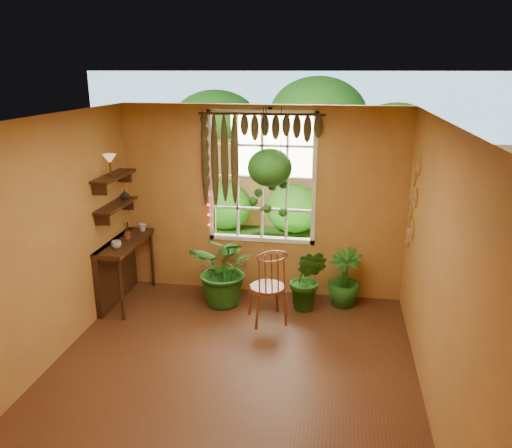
{
  "coord_description": "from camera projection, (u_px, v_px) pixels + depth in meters",
  "views": [
    {
      "loc": [
        1.05,
        -4.46,
        3.15
      ],
      "look_at": [
        0.11,
        1.15,
        1.38
      ],
      "focal_mm": 35.0,
      "sensor_mm": 36.0,
      "label": 1
    }
  ],
  "objects": [
    {
      "name": "shelf_lower",
      "position": [
        116.0,
        205.0,
        6.69
      ],
      "size": [
        0.25,
        0.9,
        0.04
      ],
      "primitive_type": "cube",
      "color": "#3D1E10",
      "rests_on": "wall_left"
    },
    {
      "name": "floor",
      "position": [
        228.0,
        379.0,
        5.31
      ],
      "size": [
        4.5,
        4.5,
        0.0
      ],
      "primitive_type": "plane",
      "color": "#5A2B19",
      "rests_on": "ground"
    },
    {
      "name": "cup_a",
      "position": [
        116.0,
        245.0,
        6.53
      ],
      "size": [
        0.16,
        0.16,
        0.1
      ],
      "primitive_type": "imported",
      "rotation": [
        0.0,
        0.0,
        0.37
      ],
      "color": "silver",
      "rests_on": "counter_ledge"
    },
    {
      "name": "potted_plant_mid",
      "position": [
        308.0,
        279.0,
        6.7
      ],
      "size": [
        0.57,
        0.5,
        0.89
      ],
      "primitive_type": "imported",
      "rotation": [
        0.0,
        0.0,
        -0.23
      ],
      "color": "#165216",
      "rests_on": "floor"
    },
    {
      "name": "windsor_chair",
      "position": [
        268.0,
        297.0,
        6.42
      ],
      "size": [
        0.59,
        0.6,
        1.19
      ],
      "rotation": [
        0.0,
        0.0,
        0.43
      ],
      "color": "maroon",
      "rests_on": "floor"
    },
    {
      "name": "potted_plant_left",
      "position": [
        226.0,
        269.0,
        6.85
      ],
      "size": [
        1.12,
        1.03,
        1.05
      ],
      "primitive_type": "imported",
      "rotation": [
        0.0,
        0.0,
        -0.25
      ],
      "color": "#165216",
      "rests_on": "floor"
    },
    {
      "name": "tiffany_lamp",
      "position": [
        110.0,
        160.0,
        6.4
      ],
      "size": [
        0.17,
        0.17,
        0.29
      ],
      "color": "#553918",
      "rests_on": "shelf_upper"
    },
    {
      "name": "backyard",
      "position": [
        304.0,
        155.0,
        11.36
      ],
      "size": [
        14.0,
        10.0,
        12.0
      ],
      "color": "#1D5017",
      "rests_on": "ground"
    },
    {
      "name": "valance_vine",
      "position": [
        255.0,
        137.0,
        6.68
      ],
      "size": [
        1.7,
        0.12,
        1.1
      ],
      "color": "#3D1E10",
      "rests_on": "window"
    },
    {
      "name": "counter_ledge",
      "position": [
        119.0,
        264.0,
        6.95
      ],
      "size": [
        0.4,
        1.2,
        0.9
      ],
      "color": "#3D1E10",
      "rests_on": "floor"
    },
    {
      "name": "wall_back",
      "position": [
        262.0,
        203.0,
        7.02
      ],
      "size": [
        4.0,
        0.0,
        4.0
      ],
      "primitive_type": "plane",
      "rotation": [
        1.57,
        0.0,
        0.0
      ],
      "color": "#C39142",
      "rests_on": "floor"
    },
    {
      "name": "ceiling",
      "position": [
        223.0,
        121.0,
        4.5
      ],
      "size": [
        4.5,
        4.5,
        0.0
      ],
      "primitive_type": "plane",
      "rotation": [
        3.14,
        0.0,
        0.0
      ],
      "color": "silver",
      "rests_on": "wall_back"
    },
    {
      "name": "string_lights",
      "position": [
        207.0,
        174.0,
        6.97
      ],
      "size": [
        0.03,
        0.03,
        1.54
      ],
      "primitive_type": null,
      "color": "#FF2633",
      "rests_on": "window"
    },
    {
      "name": "brush_jar",
      "position": [
        127.0,
        230.0,
        6.89
      ],
      "size": [
        0.08,
        0.08,
        0.3
      ],
      "color": "brown",
      "rests_on": "counter_ledge"
    },
    {
      "name": "wall_right",
      "position": [
        438.0,
        274.0,
        4.59
      ],
      "size": [
        0.0,
        4.5,
        4.5
      ],
      "primitive_type": "plane",
      "rotation": [
        1.57,
        0.0,
        -1.57
      ],
      "color": "#C39142",
      "rests_on": "floor"
    },
    {
      "name": "potted_plant_right",
      "position": [
        344.0,
        278.0,
        6.85
      ],
      "size": [
        0.57,
        0.57,
        0.81
      ],
      "primitive_type": "imported",
      "rotation": [
        0.0,
        0.0,
        -0.33
      ],
      "color": "#165216",
      "rests_on": "floor"
    },
    {
      "name": "hanging_basket",
      "position": [
        270.0,
        172.0,
        6.5
      ],
      "size": [
        0.58,
        0.58,
        1.42
      ],
      "color": "black",
      "rests_on": "ceiling"
    },
    {
      "name": "wall_plates",
      "position": [
        413.0,
        203.0,
        6.21
      ],
      "size": [
        0.04,
        0.32,
        1.1
      ],
      "primitive_type": null,
      "color": "beige",
      "rests_on": "wall_right"
    },
    {
      "name": "wall_left",
      "position": [
        40.0,
        249.0,
        5.22
      ],
      "size": [
        0.0,
        4.5,
        4.5
      ],
      "primitive_type": "plane",
      "rotation": [
        1.57,
        0.0,
        1.57
      ],
      "color": "#C39142",
      "rests_on": "floor"
    },
    {
      "name": "cup_b",
      "position": [
        142.0,
        227.0,
        7.23
      ],
      "size": [
        0.15,
        0.15,
        0.11
      ],
      "primitive_type": "imported",
      "rotation": [
        0.0,
        0.0,
        -0.43
      ],
      "color": "beige",
      "rests_on": "counter_ledge"
    },
    {
      "name": "window",
      "position": [
        262.0,
        178.0,
        6.95
      ],
      "size": [
        1.52,
        0.1,
        1.86
      ],
      "color": "white",
      "rests_on": "wall_back"
    },
    {
      "name": "shelf_upper",
      "position": [
        114.0,
        176.0,
        6.57
      ],
      "size": [
        0.25,
        0.9,
        0.04
      ],
      "primitive_type": "cube",
      "color": "#3D1E10",
      "rests_on": "wall_left"
    },
    {
      "name": "shelf_vase",
      "position": [
        125.0,
        195.0,
        6.93
      ],
      "size": [
        0.13,
        0.13,
        0.12
      ],
      "primitive_type": "imported",
      "rotation": [
        0.0,
        0.0,
        -0.07
      ],
      "color": "#B2AD99",
      "rests_on": "shelf_lower"
    }
  ]
}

